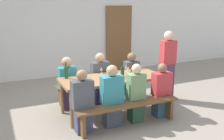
{
  "coord_description": "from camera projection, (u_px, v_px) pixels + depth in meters",
  "views": [
    {
      "loc": [
        -2.11,
        -4.65,
        2.22
      ],
      "look_at": [
        0.0,
        0.0,
        0.9
      ],
      "focal_mm": 42.45,
      "sensor_mm": 36.0,
      "label": 1
    }
  ],
  "objects": [
    {
      "name": "ground_plane",
      "position": [
        112.0,
        112.0,
        5.5
      ],
      "size": [
        24.0,
        24.0,
        0.0
      ],
      "primitive_type": "plane",
      "color": "gray"
    },
    {
      "name": "back_wall",
      "position": [
        67.0,
        23.0,
        7.98
      ],
      "size": [
        14.0,
        0.2,
        3.2
      ],
      "primitive_type": "cube",
      "color": "white",
      "rests_on": "ground"
    },
    {
      "name": "wooden_door",
      "position": [
        119.0,
        39.0,
        8.66
      ],
      "size": [
        0.9,
        0.06,
        2.1
      ],
      "primitive_type": "cube",
      "color": "brown",
      "rests_on": "ground"
    },
    {
      "name": "tasting_table",
      "position": [
        112.0,
        81.0,
        5.33
      ],
      "size": [
        2.06,
        0.84,
        0.75
      ],
      "color": "#9E7247",
      "rests_on": "ground"
    },
    {
      "name": "bench_near",
      "position": [
        128.0,
        108.0,
        4.78
      ],
      "size": [
        1.96,
        0.3,
        0.45
      ],
      "color": "brown",
      "rests_on": "ground"
    },
    {
      "name": "bench_far",
      "position": [
        99.0,
        86.0,
        6.05
      ],
      "size": [
        1.96,
        0.3,
        0.45
      ],
      "color": "brown",
      "rests_on": "ground"
    },
    {
      "name": "wine_bottle_0",
      "position": [
        66.0,
        72.0,
        5.2
      ],
      "size": [
        0.07,
        0.07,
        0.32
      ],
      "color": "#234C2D",
      "rests_on": "tasting_table"
    },
    {
      "name": "wine_bottle_1",
      "position": [
        133.0,
        71.0,
        5.33
      ],
      "size": [
        0.08,
        0.08,
        0.33
      ],
      "color": "#332814",
      "rests_on": "tasting_table"
    },
    {
      "name": "wine_bottle_2",
      "position": [
        122.0,
        72.0,
        5.26
      ],
      "size": [
        0.08,
        0.08,
        0.31
      ],
      "color": "#194723",
      "rests_on": "tasting_table"
    },
    {
      "name": "wine_bottle_3",
      "position": [
        136.0,
        69.0,
        5.47
      ],
      "size": [
        0.07,
        0.07,
        0.29
      ],
      "color": "#194723",
      "rests_on": "tasting_table"
    },
    {
      "name": "wine_glass_0",
      "position": [
        132.0,
        74.0,
        5.1
      ],
      "size": [
        0.07,
        0.07,
        0.18
      ],
      "color": "silver",
      "rests_on": "tasting_table"
    },
    {
      "name": "wine_glass_1",
      "position": [
        128.0,
        68.0,
        5.61
      ],
      "size": [
        0.07,
        0.07,
        0.15
      ],
      "color": "silver",
      "rests_on": "tasting_table"
    },
    {
      "name": "wine_glass_2",
      "position": [
        101.0,
        69.0,
        5.56
      ],
      "size": [
        0.06,
        0.06,
        0.15
      ],
      "color": "silver",
      "rests_on": "tasting_table"
    },
    {
      "name": "wine_glass_3",
      "position": [
        126.0,
        67.0,
        5.7
      ],
      "size": [
        0.06,
        0.06,
        0.16
      ],
      "color": "silver",
      "rests_on": "tasting_table"
    },
    {
      "name": "wine_glass_4",
      "position": [
        114.0,
        77.0,
        4.93
      ],
      "size": [
        0.06,
        0.06,
        0.16
      ],
      "color": "silver",
      "rests_on": "tasting_table"
    },
    {
      "name": "seated_guest_near_0",
      "position": [
        83.0,
        103.0,
        4.54
      ],
      "size": [
        0.37,
        0.24,
        1.12
      ],
      "rotation": [
        0.0,
        0.0,
        1.57
      ],
      "color": "#444568",
      "rests_on": "ground"
    },
    {
      "name": "seated_guest_near_1",
      "position": [
        112.0,
        98.0,
        4.76
      ],
      "size": [
        0.4,
        0.24,
        1.15
      ],
      "rotation": [
        0.0,
        0.0,
        1.57
      ],
      "color": "#3B4450",
      "rests_on": "ground"
    },
    {
      "name": "seated_guest_near_2",
      "position": [
        136.0,
        94.0,
        4.96
      ],
      "size": [
        0.32,
        0.24,
        1.12
      ],
      "rotation": [
        0.0,
        0.0,
        1.57
      ],
      "color": "#284E33",
      "rests_on": "ground"
    },
    {
      "name": "seated_guest_near_3",
      "position": [
        161.0,
        92.0,
        5.19
      ],
      "size": [
        0.37,
        0.24,
        1.08
      ],
      "rotation": [
        0.0,
        0.0,
        1.57
      ],
      "color": "#30526B",
      "rests_on": "ground"
    },
    {
      "name": "seated_guest_far_0",
      "position": [
        68.0,
        84.0,
        5.56
      ],
      "size": [
        0.36,
        0.24,
        1.12
      ],
      "rotation": [
        0.0,
        0.0,
        -1.57
      ],
      "color": "#47395C",
      "rests_on": "ground"
    },
    {
      "name": "seated_guest_far_1",
      "position": [
        100.0,
        80.0,
        5.85
      ],
      "size": [
        0.39,
        0.24,
        1.15
      ],
      "rotation": [
        0.0,
        0.0,
        -1.57
      ],
      "color": "navy",
      "rests_on": "ground"
    },
    {
      "name": "seated_guest_far_2",
      "position": [
        131.0,
        77.0,
        6.17
      ],
      "size": [
        0.34,
        0.24,
        1.1
      ],
      "rotation": [
        0.0,
        0.0,
        -1.57
      ],
      "color": "#295844",
      "rests_on": "ground"
    },
    {
      "name": "standing_host",
      "position": [
        167.0,
        67.0,
        5.98
      ],
      "size": [
        0.34,
        0.24,
        1.61
      ],
      "rotation": [
        0.0,
        0.0,
        3.14
      ],
      "color": "#523554",
      "rests_on": "ground"
    }
  ]
}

